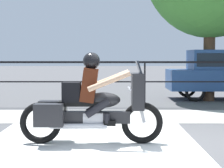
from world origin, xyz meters
TOP-DOWN VIEW (x-y plane):
  - ground_plane at (0.00, 0.00)m, footprint 120.00×120.00m
  - sidewalk_band at (0.00, 3.40)m, footprint 44.00×2.40m
  - crosswalk_band at (-1.33, -0.20)m, footprint 3.64×6.00m
  - fence_railing at (0.00, 5.47)m, footprint 36.00×0.05m
  - motorcycle at (-1.33, 0.02)m, footprint 2.45×0.76m

SIDE VIEW (x-z plane):
  - ground_plane at x=0.00m, z-range 0.00..0.00m
  - crosswalk_band at x=-1.33m, z-range 0.00..0.01m
  - sidewalk_band at x=0.00m, z-range 0.00..0.01m
  - motorcycle at x=-1.33m, z-range -0.10..1.46m
  - fence_railing at x=0.00m, z-range 0.38..1.73m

